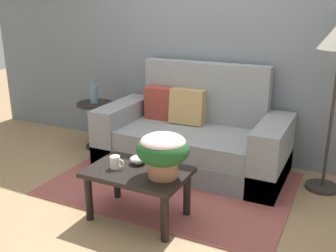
% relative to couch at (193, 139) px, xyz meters
% --- Properties ---
extents(ground_plane, '(14.00, 14.00, 0.00)m').
position_rel_couch_xyz_m(ground_plane, '(-0.00, -0.68, -0.32)').
color(ground_plane, '#997A56').
extents(wall_back, '(6.40, 0.12, 2.71)m').
position_rel_couch_xyz_m(wall_back, '(-0.00, 0.50, 1.03)').
color(wall_back, slate).
rests_on(wall_back, ground).
extents(area_rug, '(2.29, 1.60, 0.01)m').
position_rel_couch_xyz_m(area_rug, '(-0.00, -0.50, -0.32)').
color(area_rug, '#994C47').
rests_on(area_rug, ground).
extents(couch, '(1.98, 0.93, 1.10)m').
position_rel_couch_xyz_m(couch, '(0.00, 0.00, 0.00)').
color(couch, slate).
rests_on(couch, ground).
extents(coffee_table, '(0.82, 0.54, 0.43)m').
position_rel_couch_xyz_m(coffee_table, '(0.01, -1.18, 0.03)').
color(coffee_table, black).
rests_on(coffee_table, ground).
extents(side_table, '(0.44, 0.44, 0.57)m').
position_rel_couch_xyz_m(side_table, '(-1.29, 0.02, 0.07)').
color(side_table, black).
rests_on(side_table, ground).
extents(potted_plant, '(0.41, 0.41, 0.35)m').
position_rel_couch_xyz_m(potted_plant, '(0.25, -1.20, 0.33)').
color(potted_plant, '#A36B4C').
rests_on(potted_plant, coffee_table).
extents(coffee_mug, '(0.13, 0.08, 0.10)m').
position_rel_couch_xyz_m(coffee_mug, '(-0.17, -1.23, 0.16)').
color(coffee_mug, white).
rests_on(coffee_mug, coffee_table).
extents(snack_bowl, '(0.14, 0.14, 0.07)m').
position_rel_couch_xyz_m(snack_bowl, '(-0.06, -1.07, 0.15)').
color(snack_bowl, silver).
rests_on(snack_bowl, coffee_table).
extents(table_vase, '(0.10, 0.10, 0.29)m').
position_rel_couch_xyz_m(table_vase, '(-1.28, 0.00, 0.37)').
color(table_vase, slate).
rests_on(table_vase, side_table).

